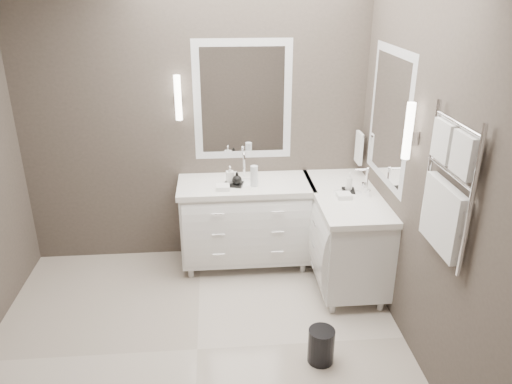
{
  "coord_description": "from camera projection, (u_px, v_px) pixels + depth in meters",
  "views": [
    {
      "loc": [
        0.19,
        -3.02,
        2.56
      ],
      "look_at": [
        0.5,
        0.7,
        0.97
      ],
      "focal_mm": 35.0,
      "sensor_mm": 36.0,
      "label": 1
    }
  ],
  "objects": [
    {
      "name": "mirror_right",
      "position": [
        389.0,
        117.0,
        4.01
      ],
      "size": [
        0.02,
        0.9,
        1.1
      ],
      "color": "white",
      "rests_on": "wall_right"
    },
    {
      "name": "amenity_tray_back",
      "position": [
        234.0,
        184.0,
        4.52
      ],
      "size": [
        0.2,
        0.17,
        0.03
      ],
      "primitive_type": "cube",
      "rotation": [
        0.0,
        0.0,
        -0.29
      ],
      "color": "black",
      "rests_on": "vanity_back"
    },
    {
      "name": "mirror_back",
      "position": [
        243.0,
        101.0,
        4.55
      ],
      "size": [
        0.9,
        0.02,
        1.1
      ],
      "color": "white",
      "rests_on": "wall_back"
    },
    {
      "name": "water_bottle",
      "position": [
        254.0,
        176.0,
        4.47
      ],
      "size": [
        0.09,
        0.09,
        0.19
      ],
      "primitive_type": "cylinder",
      "rotation": [
        0.0,
        0.0,
        -0.34
      ],
      "color": "silver",
      "rests_on": "vanity_back"
    },
    {
      "name": "towel_ladder",
      "position": [
        446.0,
        194.0,
        2.97
      ],
      "size": [
        0.06,
        0.58,
        0.9
      ],
      "color": "white",
      "rests_on": "wall_right"
    },
    {
      "name": "soap_bottle_a",
      "position": [
        230.0,
        174.0,
        4.5
      ],
      "size": [
        0.08,
        0.08,
        0.15
      ],
      "primitive_type": "imported",
      "rotation": [
        0.0,
        0.0,
        0.14
      ],
      "color": "white",
      "rests_on": "amenity_tray_back"
    },
    {
      "name": "vanity_right",
      "position": [
        345.0,
        230.0,
        4.5
      ],
      "size": [
        0.59,
        1.24,
        0.97
      ],
      "color": "white",
      "rests_on": "floor"
    },
    {
      "name": "soap_bottle_c",
      "position": [
        349.0,
        181.0,
        4.34
      ],
      "size": [
        0.08,
        0.08,
        0.16
      ],
      "primitive_type": "imported",
      "rotation": [
        0.0,
        0.0,
        -0.38
      ],
      "color": "white",
      "rests_on": "amenity_tray_right"
    },
    {
      "name": "sconce_right",
      "position": [
        408.0,
        132.0,
        3.46
      ],
      "size": [
        0.06,
        0.06,
        0.4
      ],
      "color": "white",
      "rests_on": "wall_right"
    },
    {
      "name": "waste_bin",
      "position": [
        321.0,
        346.0,
        3.6
      ],
      "size": [
        0.23,
        0.23,
        0.27
      ],
      "primitive_type": "cylinder",
      "rotation": [
        0.0,
        0.0,
        -0.26
      ],
      "color": "black",
      "rests_on": "floor"
    },
    {
      "name": "floor",
      "position": [
        197.0,
        350.0,
        3.76
      ],
      "size": [
        3.2,
        3.0,
        0.01
      ],
      "primitive_type": "cube",
      "color": "beige",
      "rests_on": "ground"
    },
    {
      "name": "sconce_back",
      "position": [
        178.0,
        99.0,
        4.43
      ],
      "size": [
        0.06,
        0.06,
        0.4
      ],
      "color": "white",
      "rests_on": "wall_back"
    },
    {
      "name": "towel_bar_corner",
      "position": [
        359.0,
        147.0,
        4.69
      ],
      "size": [
        0.03,
        0.22,
        0.3
      ],
      "color": "white",
      "rests_on": "wall_right"
    },
    {
      "name": "amenity_tray_right",
      "position": [
        348.0,
        191.0,
        4.37
      ],
      "size": [
        0.13,
        0.16,
        0.02
      ],
      "primitive_type": "cube",
      "rotation": [
        0.0,
        0.0,
        -0.16
      ],
      "color": "black",
      "rests_on": "vanity_right"
    },
    {
      "name": "wall_right",
      "position": [
        428.0,
        176.0,
        3.36
      ],
      "size": [
        0.01,
        3.0,
        2.7
      ],
      "primitive_type": "cube",
      "color": "#484039",
      "rests_on": "floor"
    },
    {
      "name": "vanity_back",
      "position": [
        246.0,
        218.0,
        4.73
      ],
      "size": [
        1.24,
        0.59,
        0.97
      ],
      "color": "white",
      "rests_on": "floor"
    },
    {
      "name": "soap_bottle_b",
      "position": [
        237.0,
        178.0,
        4.46
      ],
      "size": [
        0.09,
        0.09,
        0.11
      ],
      "primitive_type": "imported",
      "rotation": [
        0.0,
        0.0,
        -0.05
      ],
      "color": "black",
      "rests_on": "amenity_tray_back"
    },
    {
      "name": "wall_back",
      "position": [
        194.0,
        123.0,
        4.61
      ],
      "size": [
        3.2,
        0.01,
        2.7
      ],
      "primitive_type": "cube",
      "color": "#484039",
      "rests_on": "floor"
    },
    {
      "name": "wall_front",
      "position": [
        171.0,
        335.0,
        1.85
      ],
      "size": [
        3.2,
        0.01,
        2.7
      ],
      "primitive_type": "cube",
      "color": "#484039",
      "rests_on": "floor"
    }
  ]
}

